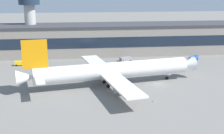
{
  "coord_description": "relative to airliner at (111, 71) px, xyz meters",
  "views": [
    {
      "loc": [
        -26.67,
        -95.6,
        31.06
      ],
      "look_at": [
        -14.28,
        5.2,
        5.0
      ],
      "focal_mm": 50.32,
      "sensor_mm": 36.0,
      "label": 1
    }
  ],
  "objects": [
    {
      "name": "ground_plane",
      "position": [
        15.18,
        -1.03,
        -4.88
      ],
      "size": [
        600.0,
        600.0,
        0.0
      ],
      "primitive_type": "plane",
      "color": "slate"
    },
    {
      "name": "terminal_building",
      "position": [
        15.18,
        49.57,
        2.16
      ],
      "size": [
        143.67,
        19.86,
        14.04
      ],
      "color": "gray",
      "rests_on": "ground_plane"
    },
    {
      "name": "airliner",
      "position": [
        0.0,
        0.0,
        0.0
      ],
      "size": [
        59.46,
        51.27,
        16.08
      ],
      "color": "white",
      "rests_on": "ground_plane"
    },
    {
      "name": "control_tower",
      "position": [
        -31.39,
        53.49,
        13.4
      ],
      "size": [
        9.65,
        9.65,
        29.09
      ],
      "color": "#B7B7B2",
      "rests_on": "ground_plane"
    },
    {
      "name": "follow_me_car",
      "position": [
        -33.39,
        30.37,
        -3.79
      ],
      "size": [
        4.47,
        2.16,
        1.85
      ],
      "color": "yellow",
      "rests_on": "ground_plane"
    },
    {
      "name": "belt_loader",
      "position": [
        39.66,
        30.2,
        -3.73
      ],
      "size": [
        5.84,
        6.03,
        1.95
      ],
      "color": "#2651A5",
      "rests_on": "ground_plane"
    },
    {
      "name": "pushback_tractor",
      "position": [
        10.39,
        32.9,
        -3.83
      ],
      "size": [
        5.37,
        3.96,
        1.75
      ],
      "color": "gray",
      "rests_on": "ground_plane"
    },
    {
      "name": "traffic_cone_0",
      "position": [
        9.87,
        -16.59,
        -4.59
      ],
      "size": [
        0.47,
        0.47,
        0.58
      ],
      "primitive_type": "cone",
      "color": "#F2590C",
      "rests_on": "ground_plane"
    }
  ]
}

